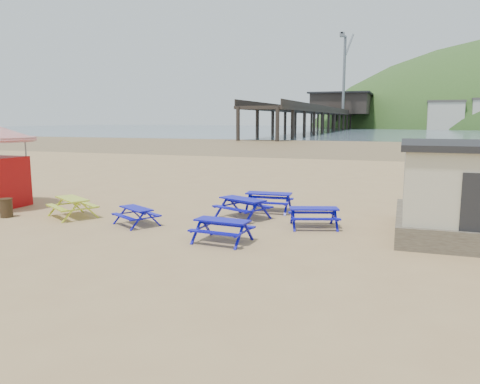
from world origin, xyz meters
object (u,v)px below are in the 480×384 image
at_px(picnic_table_blue_b, 243,208).
at_px(picnic_table_yellow, 73,208).
at_px(picnic_table_blue_a, 269,202).
at_px(litter_bin, 6,208).

distance_m(picnic_table_blue_b, picnic_table_yellow, 6.84).
height_order(picnic_table_blue_a, litter_bin, picnic_table_blue_a).
height_order(picnic_table_blue_a, picnic_table_blue_b, picnic_table_blue_b).
distance_m(picnic_table_blue_a, litter_bin, 10.69).
bearing_deg(litter_bin, picnic_table_yellow, 19.79).
relative_size(picnic_table_blue_a, picnic_table_yellow, 0.85).
distance_m(picnic_table_blue_a, picnic_table_yellow, 8.05).
relative_size(picnic_table_blue_a, picnic_table_blue_b, 0.84).
xyz_separation_m(picnic_table_blue_a, litter_bin, (-9.63, -4.64, -0.01)).
relative_size(picnic_table_yellow, litter_bin, 3.09).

